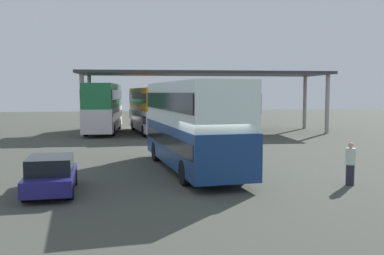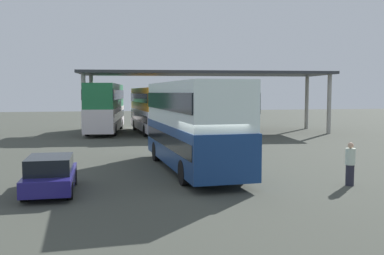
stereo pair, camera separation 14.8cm
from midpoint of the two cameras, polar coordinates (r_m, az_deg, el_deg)
ground_plane at (r=16.54m, az=2.40°, el=-8.02°), size 140.00×140.00×0.00m
double_decker_main at (r=20.06m, az=0.20°, el=0.72°), size 3.01×10.26×4.10m
parked_hatchback at (r=16.46m, az=-17.93°, el=-5.92°), size 1.69×3.83×1.35m
double_decker_near_canopy at (r=40.02m, az=-11.24°, el=2.79°), size 3.87×11.47×4.38m
double_decker_mid_row at (r=38.84m, az=-5.16°, el=2.53°), size 3.08×10.38×4.02m
depot_canopy at (r=39.61m, az=1.96°, el=6.87°), size 22.94×8.74×5.48m
pedestrian_waiting at (r=17.97m, az=20.36°, el=-4.55°), size 0.38×0.38×1.69m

